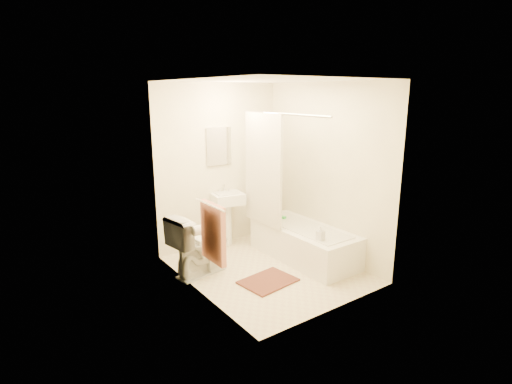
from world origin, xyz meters
TOP-DOWN VIEW (x-y plane):
  - floor at (0.00, 0.00)m, footprint 2.40×2.40m
  - ceiling at (0.00, 0.00)m, footprint 2.40×2.40m
  - wall_back at (0.00, 1.20)m, footprint 2.00×0.02m
  - wall_left at (-1.00, 0.00)m, footprint 0.02×2.40m
  - wall_right at (1.00, 0.00)m, footprint 0.02×2.40m
  - mirror at (0.00, 1.18)m, footprint 0.40×0.03m
  - curtain_rod at (0.30, 0.10)m, footprint 0.03×1.70m
  - shower_curtain at (0.30, 0.50)m, footprint 0.04×0.80m
  - towel_bar at (-0.96, -0.25)m, footprint 0.02×0.60m
  - towel at (-0.93, -0.25)m, footprint 0.06×0.45m
  - toilet_paper at (-0.93, 0.12)m, footprint 0.11×0.12m
  - toilet at (-0.75, 0.41)m, footprint 0.87×0.58m
  - sink at (0.05, 1.06)m, footprint 0.50×0.43m
  - bathtub at (0.65, 0.01)m, footprint 0.70×1.60m
  - bath_mat at (-0.20, -0.29)m, footprint 0.70×0.56m
  - soap_bottle at (0.47, -0.48)m, footprint 0.10×0.10m
  - scrub_brush at (0.62, 0.53)m, footprint 0.14×0.22m

SIDE VIEW (x-z plane):
  - floor at x=0.00m, z-range 0.00..0.00m
  - bath_mat at x=-0.20m, z-range 0.00..0.02m
  - bathtub at x=0.65m, z-range 0.00..0.45m
  - toilet at x=-0.75m, z-range 0.00..0.79m
  - sink at x=0.05m, z-range 0.00..0.88m
  - scrub_brush at x=0.62m, z-range 0.45..0.49m
  - soap_bottle at x=0.47m, z-range 0.45..0.64m
  - toilet_paper at x=-0.93m, z-range 0.64..0.76m
  - towel at x=-0.93m, z-range 0.45..1.11m
  - towel_bar at x=-0.96m, z-range 1.09..1.11m
  - wall_back at x=0.00m, z-range 0.00..2.40m
  - wall_left at x=-1.00m, z-range 0.00..2.40m
  - wall_right at x=1.00m, z-range 0.00..2.40m
  - shower_curtain at x=0.30m, z-range 0.44..2.00m
  - mirror at x=0.00m, z-range 1.23..1.77m
  - curtain_rod at x=0.30m, z-range 1.98..2.02m
  - ceiling at x=0.00m, z-range 2.40..2.40m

